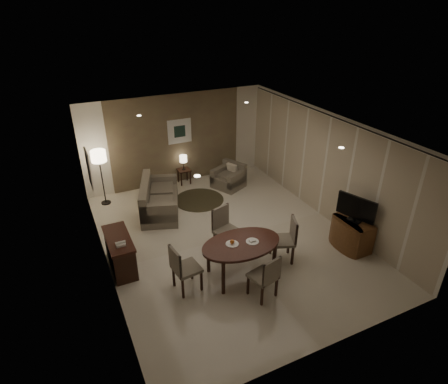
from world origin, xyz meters
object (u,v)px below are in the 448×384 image
chair_near (263,276)px  floor_lamp (102,178)px  tv_cabinet (352,234)px  chair_right (282,240)px  dining_table (241,259)px  chair_left (187,268)px  console_desk (120,253)px  armchair (228,176)px  chair_far (228,231)px  side_table (184,176)px  sofa (160,197)px

chair_near → floor_lamp: size_ratio=0.61×
tv_cabinet → chair_right: chair_right is taller
tv_cabinet → floor_lamp: 6.53m
dining_table → floor_lamp: bearing=115.0°
chair_left → chair_right: chair_right is taller
dining_table → floor_lamp: size_ratio=1.06×
console_desk → armchair: 4.43m
dining_table → chair_far: 0.85m
chair_left → side_table: 4.72m
floor_lamp → console_desk: bearing=-93.4°
tv_cabinet → side_table: tv_cabinet is taller
dining_table → armchair: bearing=67.7°
tv_cabinet → floor_lamp: floor_lamp is taller
chair_left → sofa: bearing=-14.2°
chair_far → floor_lamp: bearing=103.1°
console_desk → tv_cabinet: bearing=-17.1°
armchair → side_table: size_ratio=1.76×
chair_far → chair_right: bearing=-57.9°
chair_far → sofa: chair_far is taller
console_desk → chair_left: chair_left is taller
chair_left → side_table: size_ratio=2.17×
tv_cabinet → chair_right: 1.72m
dining_table → sofa: (-0.74, 3.18, 0.04)m
chair_right → chair_left: bearing=-68.1°
tv_cabinet → dining_table: dining_table is taller
chair_far → chair_right: 1.20m
sofa → armchair: bearing=-58.2°
dining_table → side_table: (0.42, 4.53, -0.16)m
dining_table → chair_far: (0.11, 0.83, 0.14)m
chair_right → chair_near: bearing=-28.2°
console_desk → chair_right: bearing=-20.6°
chair_far → sofa: bearing=91.5°
chair_left → side_table: bearing=-26.2°
tv_cabinet → dining_table: bearing=175.3°
chair_left → sofa: 3.13m
chair_far → floor_lamp: floor_lamp is taller
chair_right → armchair: chair_right is taller
chair_far → chair_right: (0.92, -0.76, -0.02)m
chair_far → side_table: 3.72m
console_desk → chair_far: chair_far is taller
dining_table → chair_left: bearing=176.1°
floor_lamp → side_table: bearing=6.0°
armchair → side_table: (-1.11, 0.81, -0.13)m
console_desk → dining_table: (2.17, -1.28, 0.01)m
console_desk → chair_far: (2.28, -0.44, 0.15)m
chair_near → dining_table: bearing=-97.0°
chair_far → armchair: size_ratio=1.29×
tv_cabinet → chair_far: chair_far is taller
dining_table → chair_near: bearing=-83.4°
tv_cabinet → dining_table: (-2.72, 0.22, 0.04)m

